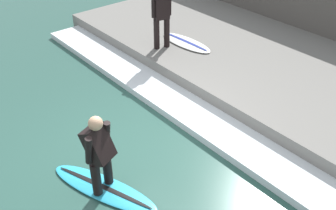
{
  "coord_description": "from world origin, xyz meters",
  "views": [
    {
      "loc": [
        -3.2,
        -4.67,
        4.8
      ],
      "look_at": [
        0.73,
        0.0,
        0.7
      ],
      "focal_mm": 42.0,
      "sensor_mm": 36.0,
      "label": 1
    }
  ],
  "objects_px": {
    "surfer_riding": "(99,151)",
    "surfboard_waiting_near": "(186,43)",
    "surfboard_riding": "(104,188)",
    "surfer_waiting_near": "(162,15)"
  },
  "relations": [
    {
      "from": "surfer_riding",
      "to": "surfboard_waiting_near",
      "type": "relative_size",
      "value": 0.86
    },
    {
      "from": "surfboard_riding",
      "to": "surfboard_waiting_near",
      "type": "height_order",
      "value": "surfboard_waiting_near"
    },
    {
      "from": "surfer_riding",
      "to": "surfer_waiting_near",
      "type": "relative_size",
      "value": 0.93
    },
    {
      "from": "surfboard_waiting_near",
      "to": "surfer_riding",
      "type": "bearing_deg",
      "value": -147.88
    },
    {
      "from": "surfboard_riding",
      "to": "surfboard_waiting_near",
      "type": "xyz_separation_m",
      "value": [
        4.27,
        2.68,
        0.41
      ]
    },
    {
      "from": "surfer_waiting_near",
      "to": "surfer_riding",
      "type": "bearing_deg",
      "value": -141.31
    },
    {
      "from": "surfer_waiting_near",
      "to": "surfboard_riding",
      "type": "bearing_deg",
      "value": -141.31
    },
    {
      "from": "surfboard_waiting_near",
      "to": "surfer_waiting_near",
      "type": "bearing_deg",
      "value": 159.29
    },
    {
      "from": "surfboard_riding",
      "to": "surfboard_waiting_near",
      "type": "distance_m",
      "value": 5.06
    },
    {
      "from": "surfboard_riding",
      "to": "surfer_riding",
      "type": "xyz_separation_m",
      "value": [
        0.0,
        0.0,
        0.82
      ]
    }
  ]
}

